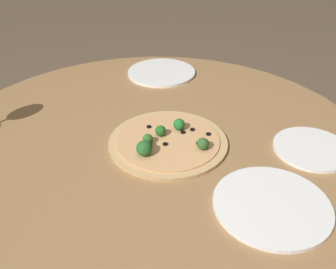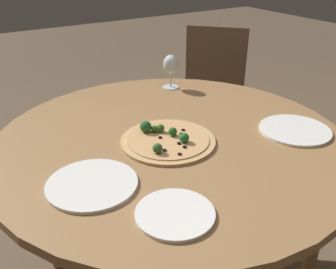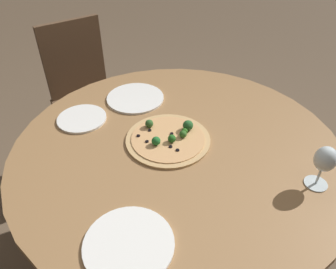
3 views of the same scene
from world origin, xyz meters
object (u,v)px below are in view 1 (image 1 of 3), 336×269
plate_far (312,148)px  pizza (167,141)px  plate_near (272,205)px  plate_side (161,72)px

plate_far → pizza: bearing=151.0°
plate_near → plate_side: size_ratio=1.02×
pizza → plate_near: pizza is taller
pizza → plate_far: bearing=-29.0°
plate_near → plate_far: size_ratio=1.27×
plate_near → plate_side: (0.07, 0.77, 0.00)m
plate_side → plate_far: bearing=-75.5°
pizza → plate_near: (0.11, -0.32, -0.00)m
plate_near → plate_far: bearing=28.9°
plate_far → plate_side: (-0.17, 0.64, 0.00)m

